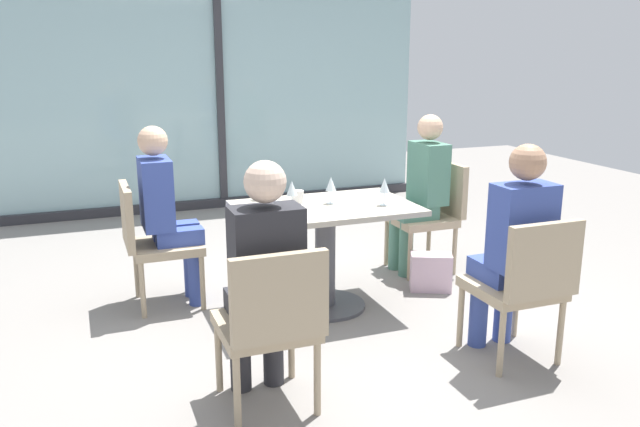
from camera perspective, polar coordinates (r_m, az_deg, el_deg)
ground_plane at (r=4.58m, az=0.45°, el=-8.20°), size 12.00×12.00×0.00m
window_wall_backdrop at (r=7.31m, az=-8.83°, el=9.94°), size 4.67×0.10×2.70m
dining_table_main at (r=4.40m, az=0.47°, el=-1.89°), size 1.19×0.78×0.73m
chair_far_right at (r=5.28m, az=9.85°, el=0.35°), size 0.50×0.46×0.87m
chair_far_left at (r=4.59m, az=-14.62°, el=-2.05°), size 0.50×0.46×0.87m
chair_front_right at (r=3.80m, az=17.54°, el=-5.69°), size 0.46×0.50×0.87m
chair_front_left at (r=3.15m, az=-4.36°, el=-9.29°), size 0.46×0.50×0.87m
person_far_right at (r=5.18m, az=8.90°, el=2.43°), size 0.39×0.34×1.26m
person_far_left at (r=4.55m, az=-13.42°, el=0.54°), size 0.39×0.34×1.26m
person_front_right at (r=3.82m, az=16.76°, el=-2.32°), size 0.34×0.39×1.26m
person_front_left at (r=3.17m, az=-5.00°, el=-5.17°), size 0.34×0.39×1.26m
wine_glass_0 at (r=4.50m, az=-5.51°, el=2.85°), size 0.07×0.07×0.18m
wine_glass_1 at (r=4.24m, az=-2.50°, el=2.18°), size 0.07×0.07×0.18m
wine_glass_2 at (r=4.38m, az=0.97°, el=2.57°), size 0.07×0.07×0.18m
wine_glass_3 at (r=4.35m, az=5.71°, el=2.42°), size 0.07×0.07×0.18m
wine_glass_4 at (r=4.43m, az=-4.01°, el=2.68°), size 0.07×0.07×0.18m
coffee_cup at (r=4.40m, az=-1.94°, el=1.47°), size 0.08×0.08×0.09m
cell_phone_on_table at (r=4.14m, az=-3.16°, el=0.05°), size 0.12×0.16×0.01m
handbag_0 at (r=4.90m, az=9.74°, el=-5.11°), size 0.34×0.27×0.28m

